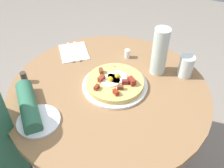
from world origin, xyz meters
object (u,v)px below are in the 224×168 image
object	(u,v)px
bread_plate	(39,121)
fork	(70,52)
pepper_shaker	(24,77)
knife	(77,51)
water_glass	(186,66)
salt_shaker	(127,54)
breakfast_pizza	(115,82)
pizza_plate	(115,85)
dining_table	(109,114)
water_bottle	(160,52)

from	to	relation	value
bread_plate	fork	xyz separation A→B (m)	(0.12, -0.46, 0.00)
pepper_shaker	knife	bearing A→B (deg)	-108.51
water_glass	pepper_shaker	bearing A→B (deg)	26.92
water_glass	pepper_shaker	xyz separation A→B (m)	(0.66, 0.34, -0.02)
knife	salt_shaker	world-z (taller)	salt_shaker
breakfast_pizza	knife	xyz separation A→B (m)	(0.29, -0.17, -0.02)
breakfast_pizza	salt_shaker	xyz separation A→B (m)	(0.03, -0.23, -0.00)
pizza_plate	breakfast_pizza	xyz separation A→B (m)	(0.00, 0.00, 0.02)
pepper_shaker	bread_plate	bearing A→B (deg)	138.77
knife	dining_table	bearing A→B (deg)	15.38
pizza_plate	breakfast_pizza	world-z (taller)	breakfast_pizza
bread_plate	water_bottle	distance (m)	0.60
dining_table	breakfast_pizza	bearing A→B (deg)	-128.15
knife	pizza_plate	bearing A→B (deg)	20.57
salt_shaker	fork	bearing A→B (deg)	15.23
breakfast_pizza	bread_plate	distance (m)	0.36
knife	water_glass	bearing A→B (deg)	54.46
breakfast_pizza	water_glass	world-z (taller)	water_glass
dining_table	fork	bearing A→B (deg)	-30.21
breakfast_pizza	pepper_shaker	xyz separation A→B (m)	(0.39, 0.13, 0.00)
water_bottle	pizza_plate	bearing A→B (deg)	50.32
salt_shaker	knife	bearing A→B (deg)	12.18
dining_table	pepper_shaker	size ratio (longest dim) A/B	16.48
dining_table	bread_plate	world-z (taller)	bread_plate
fork	water_bottle	size ratio (longest dim) A/B	0.78
breakfast_pizza	water_bottle	world-z (taller)	water_bottle
bread_plate	water_bottle	size ratio (longest dim) A/B	0.73
water_glass	salt_shaker	xyz separation A→B (m)	(0.30, -0.03, -0.03)
fork	knife	world-z (taller)	same
breakfast_pizza	salt_shaker	bearing A→B (deg)	-83.34
fork	pepper_shaker	bearing A→B (deg)	-53.34
bread_plate	salt_shaker	bearing A→B (deg)	-107.45
knife	water_glass	distance (m)	0.56
bread_plate	breakfast_pizza	bearing A→B (deg)	-122.50
knife	water_glass	world-z (taller)	water_glass
pizza_plate	salt_shaker	xyz separation A→B (m)	(0.03, -0.23, 0.02)
bread_plate	water_bottle	world-z (taller)	water_bottle
bread_plate	salt_shaker	size ratio (longest dim) A/B	3.66
salt_shaker	bread_plate	bearing A→B (deg)	72.55
pepper_shaker	breakfast_pizza	bearing A→B (deg)	-161.10
dining_table	knife	bearing A→B (deg)	-35.97
water_bottle	dining_table	bearing A→B (deg)	50.55
breakfast_pizza	dining_table	bearing A→B (deg)	51.85
dining_table	water_bottle	size ratio (longest dim) A/B	3.89
dining_table	pepper_shaker	distance (m)	0.44
fork	bread_plate	bearing A→B (deg)	-23.69
pizza_plate	bread_plate	bearing A→B (deg)	57.52
salt_shaker	pepper_shaker	xyz separation A→B (m)	(0.37, 0.36, 0.00)
breakfast_pizza	salt_shaker	distance (m)	0.23
pepper_shaker	water_bottle	bearing A→B (deg)	-149.99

